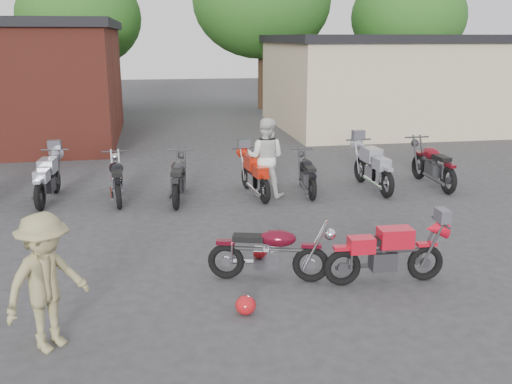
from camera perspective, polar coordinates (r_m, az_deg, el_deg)
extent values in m
plane|color=#313134|center=(8.92, 1.60, -9.19)|extent=(90.00, 90.00, 0.00)
cube|color=tan|center=(25.18, 13.91, 10.40)|extent=(10.00, 8.00, 3.50)
ellipsoid|color=#AC1217|center=(7.98, -1.04, -11.24)|extent=(0.30, 0.30, 0.27)
imported|color=silver|center=(13.49, 0.97, 3.48)|extent=(1.13, 1.03, 1.88)
imported|color=#8F8858|center=(7.32, -20.24, -8.47)|extent=(1.25, 1.24, 1.73)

